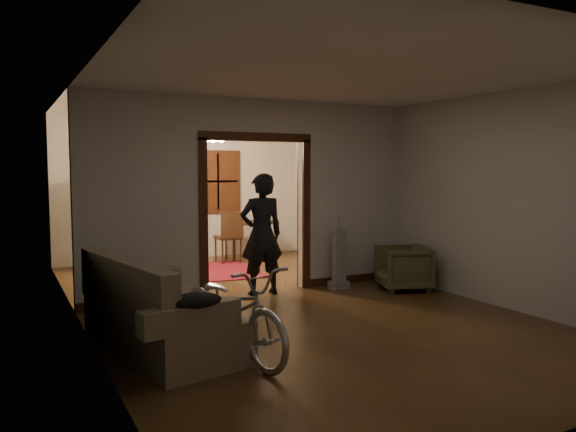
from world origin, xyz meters
TOP-DOWN VIEW (x-y plane):
  - floor at (0.00, 0.00)m, footprint 5.00×8.50m
  - ceiling at (0.00, 0.00)m, footprint 5.00×8.50m
  - wall_back at (0.00, 4.25)m, footprint 5.00×0.02m
  - wall_left at (-2.50, 0.00)m, footprint 0.02×8.50m
  - wall_right at (2.50, 0.00)m, footprint 0.02×8.50m
  - partition_wall at (0.00, 0.75)m, footprint 5.00×0.14m
  - door_casing at (0.00, 0.75)m, footprint 1.74×0.20m
  - far_window at (0.70, 4.21)m, footprint 0.98×0.06m
  - chandelier at (0.00, 2.50)m, footprint 0.24×0.24m
  - light_switch at (1.05, 0.68)m, footprint 0.08×0.01m
  - sofa at (-1.88, -1.21)m, footprint 1.27×2.16m
  - rolled_paper at (-1.78, -0.91)m, footprint 0.09×0.74m
  - jacket at (-1.83, -2.12)m, footprint 0.46×0.34m
  - bicycle at (-1.36, -1.78)m, footprint 0.95×1.83m
  - armchair at (2.02, -0.13)m, footprint 0.92×0.91m
  - vacuum at (1.23, 0.40)m, footprint 0.32×0.29m
  - person at (0.03, 0.58)m, footprint 0.66×0.46m
  - oriental_rug at (0.05, 2.60)m, footprint 1.58×1.97m
  - locker at (-1.21, 3.66)m, footprint 0.88×0.49m
  - globe at (-1.21, 3.66)m, footprint 0.25×0.25m
  - desk at (1.18, 3.62)m, footprint 1.11×0.80m
  - desk_chair at (0.58, 3.34)m, footprint 0.54×0.54m

SIDE VIEW (x-z plane):
  - floor at x=0.00m, z-range -0.01..0.01m
  - oriental_rug at x=0.05m, z-range 0.00..0.01m
  - armchair at x=2.02m, z-range 0.00..0.66m
  - desk at x=1.18m, z-range 0.00..0.74m
  - vacuum at x=1.23m, z-range 0.00..0.89m
  - bicycle at x=-1.36m, z-range 0.00..0.92m
  - sofa at x=-1.88m, z-range 0.00..0.93m
  - desk_chair at x=0.58m, z-range 0.00..0.98m
  - rolled_paper at x=-1.78m, z-range 0.48..0.58m
  - jacket at x=-1.83m, z-range 0.61..0.75m
  - person at x=0.03m, z-range 0.00..1.74m
  - locker at x=-1.21m, z-range 0.00..1.76m
  - door_casing at x=0.00m, z-range -0.06..2.26m
  - light_switch at x=1.05m, z-range 1.19..1.31m
  - wall_back at x=0.00m, z-range 0.00..2.80m
  - wall_left at x=-2.50m, z-range 0.00..2.80m
  - wall_right at x=2.50m, z-range 0.00..2.80m
  - partition_wall at x=0.00m, z-range 0.00..2.80m
  - far_window at x=0.70m, z-range 0.91..2.19m
  - globe at x=-1.21m, z-range 1.81..2.07m
  - chandelier at x=0.00m, z-range 2.23..2.47m
  - ceiling at x=0.00m, z-range 2.79..2.80m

